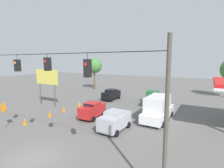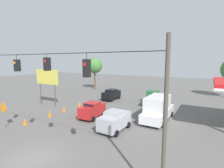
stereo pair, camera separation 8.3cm
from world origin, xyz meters
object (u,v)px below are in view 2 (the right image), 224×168
Objects in this scene: sedan_silver_crossing_near at (115,120)px; sedan_red_withflow_mid at (92,110)px; traffic_cone_nearest at (25,122)px; overhead_signal_span at (33,87)px; traffic_cone_fourth at (79,104)px; box_truck_white_oncoming_far at (158,108)px; traffic_cone_second at (50,114)px; pickup_truck_green_oncoming_deep at (152,98)px; sedan_black_withflow_far at (111,94)px; traffic_cone_third at (64,109)px; roadside_billboard at (47,79)px; tree_horizon_right at (95,66)px; work_zone_sign at (4,110)px.

sedan_silver_crossing_near is 4.79m from sedan_red_withflow_mid.
overhead_signal_span is at bearing 151.64° from traffic_cone_nearest.
sedan_red_withflow_mid is at bearing 145.36° from traffic_cone_fourth.
sedan_silver_crossing_near is 0.60× the size of box_truck_white_oncoming_far.
sedan_red_withflow_mid reaches higher than traffic_cone_second.
sedan_black_withflow_far is (7.32, 0.72, 0.02)m from pickup_truck_green_oncoming_deep.
pickup_truck_green_oncoming_deep reaches higher than sedan_black_withflow_far.
traffic_cone_fourth is at bearing -90.84° from traffic_cone_third.
traffic_cone_nearest is (5.09, 5.69, -0.64)m from sedan_red_withflow_mid.
sedan_silver_crossing_near is 5.35× the size of traffic_cone_nearest.
traffic_cone_nearest is (9.39, 3.57, -0.68)m from sedan_silver_crossing_near.
sedan_black_withflow_far is at bearing -59.12° from sedan_silver_crossing_near.
roadside_billboard is (4.77, -3.88, 3.82)m from traffic_cone_second.
pickup_truck_green_oncoming_deep is (-2.83, -19.92, -4.24)m from overhead_signal_span.
box_truck_white_oncoming_far is at bearing -155.92° from traffic_cone_second.
traffic_cone_nearest is (6.69, -3.61, -4.85)m from overhead_signal_span.
roadside_billboard is at bearing 51.33° from sedan_black_withflow_far.
sedan_red_withflow_mid reaches higher than traffic_cone_nearest.
work_zone_sign is at bearing 103.91° from tree_horizon_right.
traffic_cone_fourth is 0.26× the size of work_zone_sign.
sedan_silver_crossing_near reaches higher than traffic_cone_nearest.
traffic_cone_fourth is at bearing -156.97° from roadside_billboard.
work_zone_sign is at bearing 60.05° from pickup_truck_green_oncoming_deep.
traffic_cone_fourth is at bearing -1.90° from box_truck_white_oncoming_far.
sedan_silver_crossing_near is 5.35× the size of traffic_cone_second.
sedan_black_withflow_far is 0.62× the size of box_truck_white_oncoming_far.
sedan_red_withflow_mid is 10.32m from sedan_black_withflow_far.
box_truck_white_oncoming_far is 13.41m from traffic_cone_second.
work_zone_sign is at bearing 38.12° from box_truck_white_oncoming_far.
traffic_cone_fourth is (0.11, -5.86, 0.00)m from traffic_cone_second.
sedan_black_withflow_far is 9.96m from traffic_cone_third.
sedan_silver_crossing_near is 10.84m from traffic_cone_fourth.
sedan_silver_crossing_near is 0.76× the size of pickup_truck_green_oncoming_deep.
sedan_silver_crossing_near reaches higher than traffic_cone_fourth.
overhead_signal_span reaches higher than traffic_cone_fourth.
box_truck_white_oncoming_far reaches higher than traffic_cone_fourth.
box_truck_white_oncoming_far is (-3.03, -5.15, 0.40)m from sedan_silver_crossing_near.
tree_horizon_right is at bearing -63.21° from overhead_signal_span.
traffic_cone_fourth is at bearing -88.97° from traffic_cone_second.
overhead_signal_span reaches higher than sedan_red_withflow_mid.
traffic_cone_nearest is 0.13× the size of roadside_billboard.
work_zone_sign is (0.95, 10.82, 1.61)m from traffic_cone_fourth.
overhead_signal_span is 12.55m from traffic_cone_third.
traffic_cone_second is (9.31, 13.04, -0.60)m from pickup_truck_green_oncoming_deep.
pickup_truck_green_oncoming_deep reaches higher than traffic_cone_fourth.
tree_horizon_right is at bearing -73.27° from traffic_cone_nearest.
sedan_black_withflow_far is 13.33m from tree_horizon_right.
tree_horizon_right is (13.84, -27.41, 0.56)m from overhead_signal_span.
sedan_silver_crossing_near is 12.74m from pickup_truck_green_oncoming_deep.
tree_horizon_right is (2.60, -16.65, 1.58)m from roadside_billboard.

